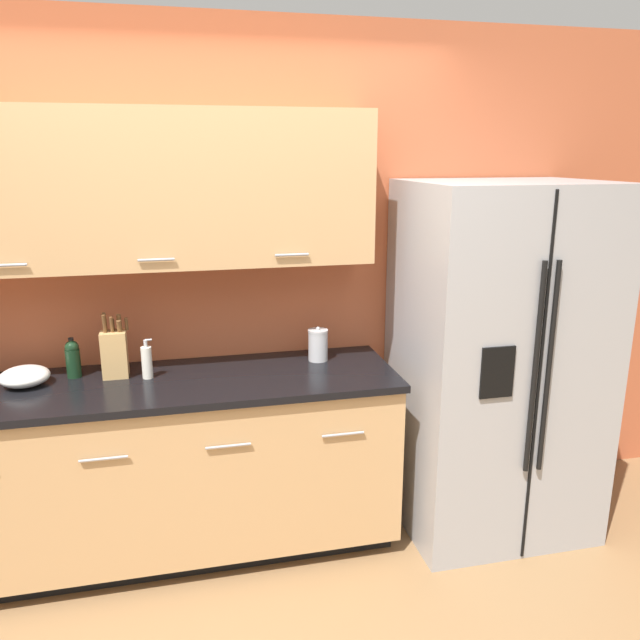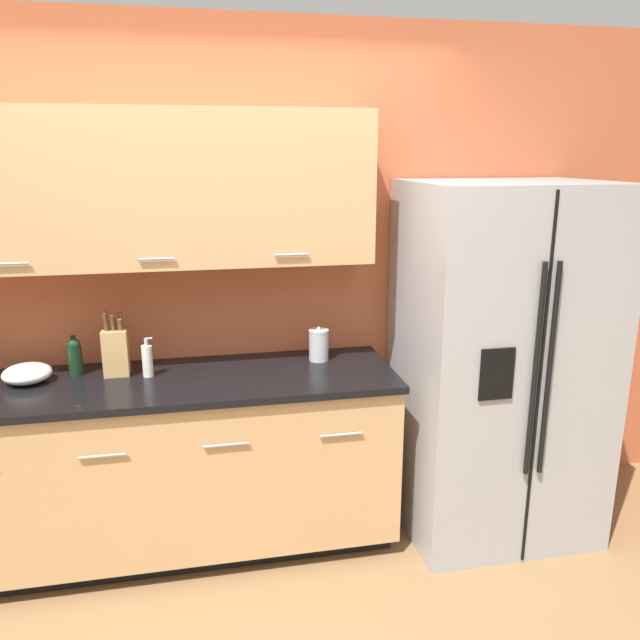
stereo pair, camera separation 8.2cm
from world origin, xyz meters
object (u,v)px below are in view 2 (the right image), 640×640
object	(u,v)px
knife_block	(116,351)
steel_canister	(319,345)
mixing_bowl	(27,373)
soap_dispenser	(147,360)
oil_bottle	(75,356)
refrigerator	(498,362)

from	to	relation	value
knife_block	steel_canister	bearing A→B (deg)	1.23
steel_canister	mixing_bowl	xyz separation A→B (m)	(-1.40, -0.05, -0.04)
soap_dispenser	oil_bottle	xyz separation A→B (m)	(-0.34, 0.10, 0.01)
refrigerator	mixing_bowl	bearing A→B (deg)	175.99
refrigerator	soap_dispenser	distance (m)	1.76
refrigerator	steel_canister	world-z (taller)	refrigerator
soap_dispenser	oil_bottle	world-z (taller)	oil_bottle
oil_bottle	mixing_bowl	world-z (taller)	oil_bottle
soap_dispenser	steel_canister	world-z (taller)	soap_dispenser
soap_dispenser	oil_bottle	size ratio (longest dim) A/B	0.99
knife_block	oil_bottle	distance (m)	0.20
refrigerator	oil_bottle	size ratio (longest dim) A/B	9.34
knife_block	oil_bottle	size ratio (longest dim) A/B	1.63
refrigerator	knife_block	xyz separation A→B (m)	(-1.90, 0.19, 0.13)
knife_block	soap_dispenser	world-z (taller)	knife_block
oil_bottle	mixing_bowl	distance (m)	0.22
oil_bottle	steel_canister	xyz separation A→B (m)	(1.19, -0.02, -0.01)
oil_bottle	mixing_bowl	bearing A→B (deg)	-161.76
soap_dispenser	mixing_bowl	world-z (taller)	soap_dispenser
steel_canister	mixing_bowl	distance (m)	1.40
refrigerator	knife_block	distance (m)	1.91
oil_bottle	steel_canister	size ratio (longest dim) A/B	1.09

